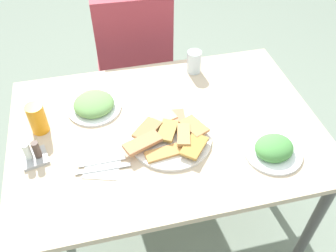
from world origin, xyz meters
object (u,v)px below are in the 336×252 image
soda_can (37,119)px  fork (103,169)px  drinking_glass (194,62)px  condiment_caddy (33,154)px  salad_plate_greens (274,149)px  spoon (102,161)px  pide_platter (170,137)px  dining_chair (134,57)px  paper_napkin (103,165)px  dining_table (166,139)px  salad_plate_rice (94,105)px

soda_can → fork: (0.21, -0.25, -0.06)m
drinking_glass → condiment_caddy: (-0.70, -0.38, -0.03)m
salad_plate_greens → spoon: bearing=170.6°
soda_can → salad_plate_greens: bearing=-21.0°
salad_plate_greens → fork: size_ratio=1.09×
pide_platter → drinking_glass: size_ratio=3.30×
dining_chair → paper_napkin: bearing=-105.7°
dining_chair → spoon: bearing=-106.0°
spoon → fork: bearing=-89.7°
salad_plate_greens → paper_napkin: (-0.61, 0.08, -0.02)m
pide_platter → paper_napkin: pide_platter is taller
dining_table → salad_plate_greens: 0.43m
dining_table → condiment_caddy: 0.51m
dining_chair → fork: size_ratio=4.79×
salad_plate_rice → drinking_glass: size_ratio=2.12×
salad_plate_greens → drinking_glass: size_ratio=2.05×
drinking_glass → condiment_caddy: size_ratio=0.96×
dining_chair → drinking_glass: (0.22, -0.43, 0.22)m
salad_plate_rice → spoon: size_ratio=1.30×
soda_can → spoon: soda_can is taller
dining_table → pide_platter: pide_platter is taller
fork → salad_plate_greens: bearing=-4.5°
drinking_glass → spoon: size_ratio=0.61×
pide_platter → salad_plate_rice: 0.36m
salad_plate_rice → paper_napkin: bearing=-89.9°
paper_napkin → fork: (0.00, -0.02, 0.00)m
condiment_caddy → soda_can: bearing=82.1°
drinking_glass → pide_platter: bearing=-117.6°
pide_platter → drinking_glass: bearing=62.4°
fork → salad_plate_rice: bearing=91.7°
pide_platter → salad_plate_greens: (0.35, -0.15, 0.01)m
condiment_caddy → salad_plate_greens: bearing=-11.4°
dining_chair → soda_can: size_ratio=7.69×
fork → spoon: 0.04m
fork → condiment_caddy: (-0.23, 0.11, 0.02)m
drinking_glass → paper_napkin: bearing=-135.2°
dining_table → paper_napkin: 0.31m
condiment_caddy → pide_platter: bearing=-2.2°
condiment_caddy → dining_table: bearing=6.3°
dining_table → salad_plate_rice: salad_plate_rice is taller
paper_napkin → fork: 0.02m
pide_platter → salad_plate_rice: (-0.26, 0.24, 0.01)m
salad_plate_greens → paper_napkin: bearing=172.3°
salad_plate_greens → fork: salad_plate_greens is taller
soda_can → drinking_glass: (0.68, 0.23, -0.01)m
fork → dining_chair: bearing=76.2°
dining_table → pide_platter: 0.12m
dining_chair → drinking_glass: bearing=-63.3°
paper_napkin → spoon: spoon is taller
spoon → drinking_glass: bearing=44.0°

